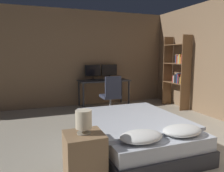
{
  "coord_description": "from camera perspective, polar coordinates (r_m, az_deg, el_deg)",
  "views": [
    {
      "loc": [
        -1.97,
        -1.8,
        1.47
      ],
      "look_at": [
        -0.23,
        2.8,
        0.75
      ],
      "focal_mm": 35.0,
      "sensor_mm": 36.0,
      "label": 1
    }
  ],
  "objects": [
    {
      "name": "office_chair",
      "position": [
        5.46,
        -0.24,
        -3.31
      ],
      "size": [
        0.52,
        0.52,
        0.94
      ],
      "color": "black",
      "rests_on": "ground_plane"
    },
    {
      "name": "wall_back",
      "position": [
        6.51,
        -3.07,
        7.25
      ],
      "size": [
        12.0,
        0.06,
        2.7
      ],
      "color": "#8E7051",
      "rests_on": "ground_plane"
    },
    {
      "name": "monitor_left",
      "position": [
        6.28,
        -5.0,
        3.88
      ],
      "size": [
        0.47,
        0.16,
        0.42
      ],
      "color": "black",
      "rests_on": "desk"
    },
    {
      "name": "bedside_lamp",
      "position": [
        2.5,
        -7.42,
        -8.76
      ],
      "size": [
        0.18,
        0.18,
        0.27
      ],
      "color": "gray",
      "rests_on": "nightstand"
    },
    {
      "name": "desk",
      "position": [
        6.18,
        -2.16,
        0.74
      ],
      "size": [
        1.41,
        0.65,
        0.75
      ],
      "color": "#38383D",
      "rests_on": "ground_plane"
    },
    {
      "name": "bed",
      "position": [
        3.57,
        6.26,
        -11.95
      ],
      "size": [
        1.47,
        2.01,
        0.54
      ],
      "color": "#2D2D33",
      "rests_on": "ground_plane"
    },
    {
      "name": "computer_mouse",
      "position": [
        6.06,
        1.11,
        1.65
      ],
      "size": [
        0.07,
        0.05,
        0.04
      ],
      "color": "black",
      "rests_on": "desk"
    },
    {
      "name": "keyboard",
      "position": [
        5.96,
        -1.5,
        1.44
      ],
      "size": [
        0.4,
        0.13,
        0.02
      ],
      "color": "black",
      "rests_on": "desk"
    },
    {
      "name": "monitor_right",
      "position": [
        6.43,
        -0.68,
        4.02
      ],
      "size": [
        0.47,
        0.16,
        0.42
      ],
      "color": "black",
      "rests_on": "desk"
    },
    {
      "name": "nightstand",
      "position": [
        2.66,
        -7.23,
        -18.04
      ],
      "size": [
        0.44,
        0.43,
        0.58
      ],
      "color": "#997551",
      "rests_on": "ground_plane"
    },
    {
      "name": "bookshelf",
      "position": [
        6.21,
        16.97,
        4.07
      ],
      "size": [
        0.31,
        0.83,
        1.96
      ],
      "color": "brown",
      "rests_on": "ground_plane"
    }
  ]
}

